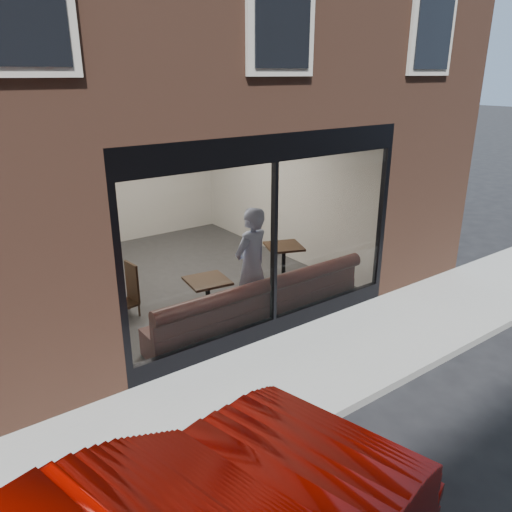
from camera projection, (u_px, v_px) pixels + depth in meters
ground at (369, 396)px, 6.55m from camera, size 120.00×120.00×0.00m
sidewalk_near at (317, 363)px, 7.30m from camera, size 40.00×2.00×0.01m
kerb_near at (372, 394)px, 6.49m from camera, size 40.00×0.10×0.12m
host_building_pier_right at (248, 163)px, 14.13m from camera, size 2.50×12.00×3.20m
host_building_backfill at (82, 161)px, 14.32m from camera, size 5.00×6.00×3.20m
cafe_floor at (185, 277)px, 10.32m from camera, size 6.00×6.00×0.00m
cafe_ceiling at (177, 119)px, 9.23m from camera, size 6.00×6.00×0.00m
cafe_wall_back at (122, 178)px, 12.04m from camera, size 5.00×0.00×5.00m
cafe_wall_left at (50, 224)px, 8.40m from camera, size 0.00×6.00×6.00m
cafe_wall_right at (280, 187)px, 11.16m from camera, size 0.00×6.00×6.00m
storefront_kick at (273, 326)px, 8.05m from camera, size 5.00×0.10×0.30m
storefront_header at (275, 147)px, 7.06m from camera, size 5.00×0.10×0.40m
storefront_mullion at (274, 244)px, 7.56m from camera, size 0.06×0.10×2.50m
storefront_glass at (275, 245)px, 7.54m from camera, size 4.80×0.00×4.80m
banquette at (258, 313)px, 8.32m from camera, size 4.00×0.55×0.45m
person at (251, 266)px, 8.25m from camera, size 0.82×0.64×1.99m
cafe_table_left at (207, 281)px, 8.30m from camera, size 0.75×0.75×0.04m
cafe_table_right at (284, 246)px, 9.94m from camera, size 0.89×0.89×0.04m
cafe_chair_left at (124, 304)px, 8.61m from camera, size 0.44×0.44×0.04m
wall_poster at (50, 225)px, 8.55m from camera, size 0.02×0.61×0.81m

